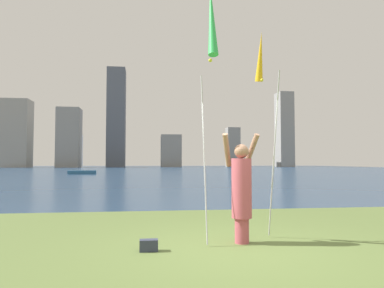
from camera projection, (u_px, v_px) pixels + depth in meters
ground at (154, 171)px, 56.34m from camera, size 120.00×138.00×0.12m
person at (241, 189)px, 6.35m from camera, size 0.70×0.52×1.92m
kite_flag_left at (211, 26)px, 5.80m from camera, size 0.16×1.29×4.31m
kite_flag_right at (261, 63)px, 7.34m from camera, size 0.16×1.23×4.02m
bag at (149, 245)px, 5.73m from camera, size 0.29×0.17×0.18m
sailboat_2 at (82, 172)px, 41.24m from camera, size 3.20×1.18×4.47m
skyline_tower_0 at (14, 133)px, 89.89m from camera, size 7.63×5.51×16.86m
skyline_tower_1 at (69, 138)px, 91.31m from camera, size 5.50×5.71×14.94m
skyline_tower_2 at (116, 118)px, 97.79m from camera, size 4.78×5.96×26.54m
skyline_tower_3 at (171, 151)px, 97.84m from camera, size 5.44×4.00×8.69m
skyline_tower_4 at (233, 147)px, 100.12m from camera, size 3.47×3.48×10.83m
skyline_tower_5 at (284, 130)px, 101.02m from camera, size 3.99×4.85×20.74m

